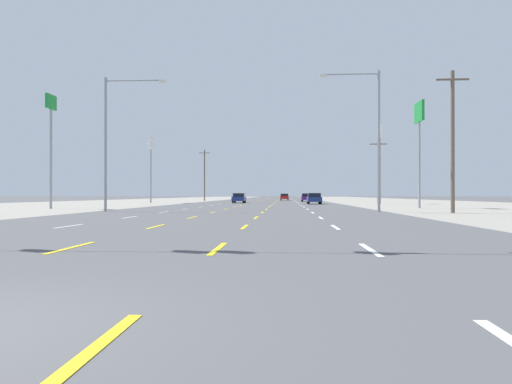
{
  "coord_description": "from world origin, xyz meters",
  "views": [
    {
      "loc": [
        3.3,
        -4.14,
        1.26
      ],
      "look_at": [
        -0.94,
        67.31,
        1.64
      ],
      "focal_mm": 33.81,
      "sensor_mm": 36.0,
      "label": 1
    }
  ],
  "objects_px": {
    "pole_sign_right_row_2": "(380,146)",
    "streetlight_right_row_0": "(373,130)",
    "sedan_inner_right_midfar": "(284,197)",
    "streetlight_left_row_0": "(112,133)",
    "sedan_inner_left_near": "(239,198)",
    "sedan_far_right_mid": "(306,197)",
    "pole_sign_left_row_2": "(151,150)",
    "sedan_far_right_nearest": "(314,198)",
    "pole_sign_right_row_1": "(419,125)",
    "pole_sign_left_row_1": "(51,127)"
  },
  "relations": [
    {
      "from": "pole_sign_right_row_1",
      "to": "sedan_inner_right_midfar",
      "type": "bearing_deg",
      "value": 101.98
    },
    {
      "from": "pole_sign_right_row_2",
      "to": "streetlight_right_row_0",
      "type": "bearing_deg",
      "value": -101.98
    },
    {
      "from": "streetlight_left_row_0",
      "to": "sedan_far_right_mid",
      "type": "bearing_deg",
      "value": 71.41
    },
    {
      "from": "pole_sign_left_row_2",
      "to": "pole_sign_right_row_1",
      "type": "xyz_separation_m",
      "value": [
        32.68,
        -25.41,
        -0.19
      ]
    },
    {
      "from": "sedan_inner_left_near",
      "to": "sedan_far_right_mid",
      "type": "relative_size",
      "value": 1.0
    },
    {
      "from": "pole_sign_right_row_2",
      "to": "streetlight_left_row_0",
      "type": "xyz_separation_m",
      "value": [
        -25.95,
        -31.0,
        -2.06
      ]
    },
    {
      "from": "pole_sign_left_row_2",
      "to": "pole_sign_right_row_1",
      "type": "relative_size",
      "value": 1.02
    },
    {
      "from": "sedan_far_right_mid",
      "to": "sedan_inner_right_midfar",
      "type": "relative_size",
      "value": 1.0
    },
    {
      "from": "sedan_inner_right_midfar",
      "to": "pole_sign_left_row_1",
      "type": "bearing_deg",
      "value": -108.19
    },
    {
      "from": "streetlight_right_row_0",
      "to": "sedan_inner_right_midfar",
      "type": "bearing_deg",
      "value": 95.26
    },
    {
      "from": "pole_sign_left_row_2",
      "to": "streetlight_right_row_0",
      "type": "relative_size",
      "value": 0.99
    },
    {
      "from": "sedan_far_right_nearest",
      "to": "streetlight_left_row_0",
      "type": "height_order",
      "value": "streetlight_left_row_0"
    },
    {
      "from": "sedan_inner_left_near",
      "to": "pole_sign_left_row_2",
      "type": "xyz_separation_m",
      "value": [
        -13.29,
        -0.4,
        7.21
      ]
    },
    {
      "from": "sedan_inner_right_midfar",
      "to": "streetlight_left_row_0",
      "type": "bearing_deg",
      "value": -100.48
    },
    {
      "from": "pole_sign_right_row_1",
      "to": "sedan_far_right_nearest",
      "type": "bearing_deg",
      "value": 115.59
    },
    {
      "from": "pole_sign_right_row_1",
      "to": "streetlight_right_row_0",
      "type": "bearing_deg",
      "value": -120.67
    },
    {
      "from": "sedan_far_right_mid",
      "to": "sedan_far_right_nearest",
      "type": "bearing_deg",
      "value": -89.92
    },
    {
      "from": "sedan_far_right_mid",
      "to": "streetlight_right_row_0",
      "type": "relative_size",
      "value": 0.44
    },
    {
      "from": "sedan_inner_right_midfar",
      "to": "streetlight_left_row_0",
      "type": "relative_size",
      "value": 0.45
    },
    {
      "from": "sedan_far_right_nearest",
      "to": "streetlight_right_row_0",
      "type": "distance_m",
      "value": 29.16
    },
    {
      "from": "pole_sign_right_row_2",
      "to": "streetlight_left_row_0",
      "type": "relative_size",
      "value": 1.07
    },
    {
      "from": "sedan_far_right_nearest",
      "to": "pole_sign_right_row_1",
      "type": "relative_size",
      "value": 0.45
    },
    {
      "from": "sedan_inner_left_near",
      "to": "sedan_far_right_mid",
      "type": "bearing_deg",
      "value": 52.29
    },
    {
      "from": "pole_sign_right_row_1",
      "to": "sedan_inner_left_near",
      "type": "bearing_deg",
      "value": 126.92
    },
    {
      "from": "sedan_inner_right_midfar",
      "to": "pole_sign_right_row_1",
      "type": "bearing_deg",
      "value": -78.02
    },
    {
      "from": "pole_sign_left_row_2",
      "to": "streetlight_left_row_0",
      "type": "height_order",
      "value": "pole_sign_left_row_2"
    },
    {
      "from": "sedan_far_right_mid",
      "to": "sedan_inner_right_midfar",
      "type": "height_order",
      "value": "same"
    },
    {
      "from": "sedan_far_right_nearest",
      "to": "sedan_far_right_mid",
      "type": "distance_m",
      "value": 21.45
    },
    {
      "from": "sedan_far_right_mid",
      "to": "pole_sign_left_row_1",
      "type": "relative_size",
      "value": 0.44
    },
    {
      "from": "sedan_inner_right_midfar",
      "to": "sedan_inner_left_near",
      "type": "bearing_deg",
      "value": -101.37
    },
    {
      "from": "pole_sign_right_row_1",
      "to": "pole_sign_right_row_2",
      "type": "height_order",
      "value": "pole_sign_right_row_2"
    },
    {
      "from": "sedan_far_right_mid",
      "to": "pole_sign_left_row_1",
      "type": "distance_m",
      "value": 50.56
    },
    {
      "from": "pole_sign_right_row_1",
      "to": "streetlight_left_row_0",
      "type": "relative_size",
      "value": 0.99
    },
    {
      "from": "sedan_inner_left_near",
      "to": "pole_sign_left_row_1",
      "type": "relative_size",
      "value": 0.44
    },
    {
      "from": "pole_sign_right_row_2",
      "to": "pole_sign_right_row_1",
      "type": "bearing_deg",
      "value": -91.1
    },
    {
      "from": "sedan_far_right_mid",
      "to": "pole_sign_left_row_2",
      "type": "relative_size",
      "value": 0.44
    },
    {
      "from": "sedan_inner_left_near",
      "to": "pole_sign_left_row_2",
      "type": "height_order",
      "value": "pole_sign_left_row_2"
    },
    {
      "from": "streetlight_left_row_0",
      "to": "sedan_far_right_nearest",
      "type": "bearing_deg",
      "value": 59.46
    },
    {
      "from": "sedan_far_right_mid",
      "to": "streetlight_left_row_0",
      "type": "xyz_separation_m",
      "value": [
        -16.83,
        -50.03,
        5.13
      ]
    },
    {
      "from": "pole_sign_left_row_2",
      "to": "pole_sign_right_row_1",
      "type": "distance_m",
      "value": 41.4
    },
    {
      "from": "sedan_inner_right_midfar",
      "to": "pole_sign_left_row_2",
      "type": "xyz_separation_m",
      "value": [
        -20.06,
        -34.08,
        7.21
      ]
    },
    {
      "from": "sedan_inner_left_near",
      "to": "pole_sign_left_row_2",
      "type": "distance_m",
      "value": 15.13
    },
    {
      "from": "sedan_far_right_nearest",
      "to": "sedan_inner_right_midfar",
      "type": "bearing_deg",
      "value": 95.43
    },
    {
      "from": "pole_sign_left_row_1",
      "to": "streetlight_right_row_0",
      "type": "distance_m",
      "value": 28.08
    },
    {
      "from": "pole_sign_left_row_1",
      "to": "streetlight_right_row_0",
      "type": "xyz_separation_m",
      "value": [
        27.3,
        -6.43,
        -1.31
      ]
    },
    {
      "from": "sedan_far_right_nearest",
      "to": "streetlight_right_row_0",
      "type": "relative_size",
      "value": 0.44
    },
    {
      "from": "pole_sign_left_row_1",
      "to": "pole_sign_right_row_1",
      "type": "distance_m",
      "value": 33.72
    },
    {
      "from": "sedan_far_right_nearest",
      "to": "sedan_inner_left_near",
      "type": "distance_m",
      "value": 13.15
    },
    {
      "from": "sedan_inner_right_midfar",
      "to": "pole_sign_right_row_1",
      "type": "height_order",
      "value": "pole_sign_right_row_1"
    },
    {
      "from": "pole_sign_left_row_1",
      "to": "pole_sign_right_row_1",
      "type": "height_order",
      "value": "pole_sign_left_row_1"
    }
  ]
}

